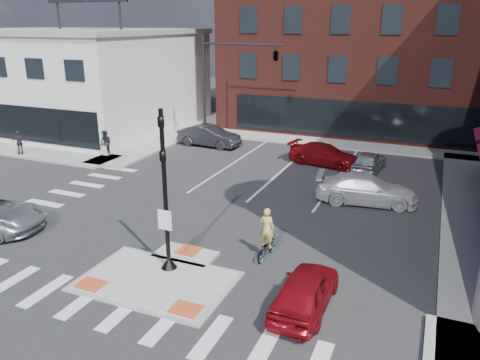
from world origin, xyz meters
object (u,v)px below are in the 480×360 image
at_px(white_pickup, 366,189).
at_px(cyclist, 267,241).
at_px(red_sedan, 305,291).
at_px(bg_car_dark, 209,136).
at_px(bg_car_red, 324,155).
at_px(pedestrian_b, 19,143).
at_px(bg_car_silver, 369,161).
at_px(pedestrian_a, 106,143).

bearing_deg(white_pickup, cyclist, 151.38).
height_order(red_sedan, bg_car_dark, bg_car_dark).
bearing_deg(bg_car_red, red_sedan, -158.26).
bearing_deg(bg_car_red, cyclist, -165.71).
xyz_separation_m(bg_car_red, pedestrian_b, (-19.89, -6.23, 0.27)).
relative_size(bg_car_silver, pedestrian_b, 2.36).
distance_m(red_sedan, bg_car_silver, 15.92).
distance_m(bg_car_red, pedestrian_a, 14.72).
xyz_separation_m(bg_car_silver, bg_car_red, (-2.90, 0.31, 0.04)).
relative_size(cyclist, pedestrian_a, 1.19).
height_order(bg_car_red, cyclist, cyclist).
bearing_deg(red_sedan, bg_car_red, -78.13).
bearing_deg(white_pickup, bg_car_silver, -2.33).
bearing_deg(cyclist, white_pickup, -105.56).
xyz_separation_m(red_sedan, bg_car_dark, (-12.31, 17.63, 0.11)).
distance_m(bg_car_red, cyclist, 13.46).
bearing_deg(cyclist, bg_car_silver, -94.77).
bearing_deg(pedestrian_b, white_pickup, -22.91).
xyz_separation_m(bg_car_dark, cyclist, (9.97, -14.83, -0.08)).
distance_m(bg_car_silver, bg_car_red, 2.92).
bearing_deg(white_pickup, bg_car_dark, 50.89).
distance_m(white_pickup, pedestrian_a, 17.75).
height_order(bg_car_dark, bg_car_red, bg_car_dark).
bearing_deg(pedestrian_a, bg_car_dark, 54.10).
xyz_separation_m(cyclist, pedestrian_b, (-20.79, 7.20, 0.25)).
height_order(bg_car_dark, cyclist, cyclist).
distance_m(white_pickup, pedestrian_b, 23.46).
bearing_deg(bg_car_dark, cyclist, -143.40).
xyz_separation_m(red_sedan, white_pickup, (0.33, 10.35, 0.07)).
distance_m(bg_car_dark, bg_car_silver, 12.10).
distance_m(white_pickup, bg_car_dark, 14.59).
relative_size(bg_car_silver, pedestrian_a, 2.16).
distance_m(red_sedan, white_pickup, 10.36).
xyz_separation_m(white_pickup, pedestrian_b, (-23.46, -0.35, 0.22)).
bearing_deg(pedestrian_a, white_pickup, 0.52).
distance_m(red_sedan, cyclist, 3.65).
bearing_deg(pedestrian_b, pedestrian_a, -4.70).
height_order(white_pickup, pedestrian_a, pedestrian_a).
xyz_separation_m(red_sedan, bg_car_red, (-3.24, 16.23, 0.02)).
bearing_deg(red_sedan, cyclist, -49.58).
height_order(white_pickup, bg_car_silver, white_pickup).
xyz_separation_m(bg_car_silver, pedestrian_b, (-22.79, -5.92, 0.31)).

